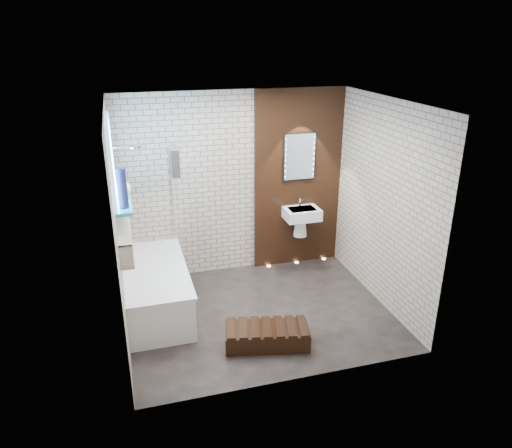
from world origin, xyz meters
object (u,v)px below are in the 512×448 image
object	(u,v)px
washbasin	(301,218)
led_mirror	(300,157)
walnut_step	(267,336)
bathtub	(156,289)
bath_screen	(175,201)

from	to	relation	value
washbasin	led_mirror	bearing A→B (deg)	90.00
washbasin	walnut_step	distance (m)	2.13
washbasin	led_mirror	distance (m)	0.88
led_mirror	walnut_step	distance (m)	2.65
bathtub	bath_screen	world-z (taller)	bath_screen
bathtub	walnut_step	size ratio (longest dim) A/B	1.86
walnut_step	bathtub	bearing A→B (deg)	135.62
bath_screen	led_mirror	xyz separation A→B (m)	(1.82, 0.34, 0.37)
bathtub	walnut_step	bearing A→B (deg)	-44.38
bath_screen	bathtub	bearing A→B (deg)	-128.90
bathtub	bath_screen	bearing A→B (deg)	51.10
bathtub	walnut_step	distance (m)	1.59
bathtub	bath_screen	xyz separation A→B (m)	(0.35, 0.44, 0.99)
led_mirror	bathtub	bearing A→B (deg)	-160.22
bath_screen	led_mirror	size ratio (longest dim) A/B	2.00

